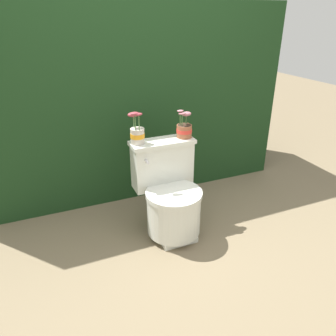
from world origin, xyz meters
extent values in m
plane|color=#75664C|center=(0.00, 0.00, 0.00)|extent=(12.00, 12.00, 0.00)
cube|color=#193819|center=(0.00, 1.13, 0.84)|extent=(2.86, 0.97, 1.68)
cube|color=silver|center=(0.04, -0.03, 0.02)|extent=(0.27, 0.32, 0.05)
cylinder|color=silver|center=(0.04, -0.03, 0.20)|extent=(0.41, 0.41, 0.31)
cylinder|color=silver|center=(0.04, -0.03, 0.37)|extent=(0.42, 0.42, 0.04)
cube|color=silver|center=(0.04, 0.19, 0.51)|extent=(0.47, 0.16, 0.35)
cube|color=silver|center=(0.04, 0.19, 0.70)|extent=(0.49, 0.19, 0.03)
cylinder|color=silver|center=(-0.12, 0.08, 0.61)|extent=(0.02, 0.05, 0.02)
cylinder|color=beige|center=(-0.15, 0.20, 0.77)|extent=(0.10, 0.10, 0.12)
cylinder|color=orange|center=(-0.15, 0.20, 0.78)|extent=(0.10, 0.10, 0.03)
cylinder|color=#332319|center=(-0.15, 0.20, 0.82)|extent=(0.09, 0.09, 0.01)
cylinder|color=#4C753D|center=(-0.14, 0.16, 0.88)|extent=(0.01, 0.01, 0.11)
ellipsoid|color=#93333D|center=(-0.14, 0.16, 0.95)|extent=(0.05, 0.04, 0.02)
cylinder|color=#4C753D|center=(-0.16, 0.23, 0.87)|extent=(0.01, 0.01, 0.09)
ellipsoid|color=#93333D|center=(-0.16, 0.23, 0.92)|extent=(0.08, 0.06, 0.03)
cylinder|color=#4C753D|center=(-0.17, 0.17, 0.89)|extent=(0.01, 0.01, 0.11)
ellipsoid|color=#93333D|center=(-0.17, 0.17, 0.95)|extent=(0.06, 0.04, 0.02)
cylinder|color=#9E5638|center=(0.22, 0.19, 0.76)|extent=(0.12, 0.12, 0.10)
cylinder|color=red|center=(0.22, 0.19, 0.77)|extent=(0.12, 0.12, 0.03)
cylinder|color=#332319|center=(0.22, 0.19, 0.80)|extent=(0.11, 0.11, 0.01)
cylinder|color=#4C753D|center=(0.20, 0.19, 0.85)|extent=(0.01, 0.01, 0.09)
ellipsoid|color=#B26B75|center=(0.20, 0.19, 0.90)|extent=(0.06, 0.04, 0.02)
cylinder|color=#4C753D|center=(0.25, 0.22, 0.84)|extent=(0.01, 0.01, 0.07)
ellipsoid|color=#B26B75|center=(0.25, 0.22, 0.89)|extent=(0.08, 0.06, 0.03)
cylinder|color=#4C753D|center=(0.19, 0.20, 0.86)|extent=(0.01, 0.01, 0.11)
ellipsoid|color=#B26B75|center=(0.19, 0.20, 0.92)|extent=(0.05, 0.04, 0.01)
camera|label=1|loc=(-0.81, -1.95, 1.58)|focal=35.00mm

